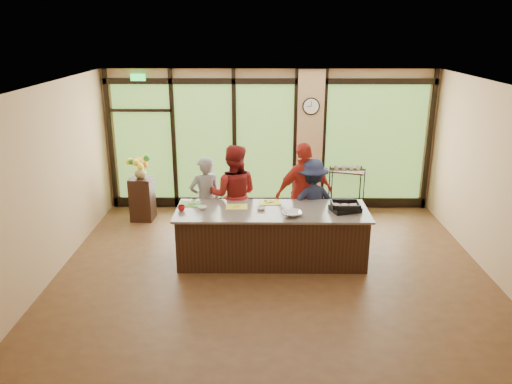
{
  "coord_description": "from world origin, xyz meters",
  "views": [
    {
      "loc": [
        -0.2,
        -7.47,
        3.82
      ],
      "look_at": [
        -0.27,
        0.4,
        1.2
      ],
      "focal_mm": 35.0,
      "sensor_mm": 36.0,
      "label": 1
    }
  ],
  "objects_px": {
    "roasting_pan": "(345,209)",
    "flower_stand": "(142,199)",
    "island_base": "(272,236)",
    "bar_cart": "(346,184)",
    "cook_right": "(311,202)",
    "cook_left": "(206,200)"
  },
  "relations": [
    {
      "from": "island_base",
      "to": "cook_left",
      "type": "distance_m",
      "value": 1.49
    },
    {
      "from": "roasting_pan",
      "to": "flower_stand",
      "type": "bearing_deg",
      "value": 135.73
    },
    {
      "from": "flower_stand",
      "to": "bar_cart",
      "type": "bearing_deg",
      "value": 10.36
    },
    {
      "from": "flower_stand",
      "to": "island_base",
      "type": "bearing_deg",
      "value": -32.85
    },
    {
      "from": "roasting_pan",
      "to": "flower_stand",
      "type": "xyz_separation_m",
      "value": [
        -3.83,
        1.94,
        -0.51
      ]
    },
    {
      "from": "cook_left",
      "to": "cook_right",
      "type": "xyz_separation_m",
      "value": [
        1.92,
        -0.1,
        -0.01
      ]
    },
    {
      "from": "cook_right",
      "to": "island_base",
      "type": "bearing_deg",
      "value": 24.57
    },
    {
      "from": "island_base",
      "to": "roasting_pan",
      "type": "bearing_deg",
      "value": -1.59
    },
    {
      "from": "cook_left",
      "to": "roasting_pan",
      "type": "bearing_deg",
      "value": 137.46
    },
    {
      "from": "island_base",
      "to": "flower_stand",
      "type": "xyz_separation_m",
      "value": [
        -2.63,
        1.91,
        0.01
      ]
    },
    {
      "from": "island_base",
      "to": "roasting_pan",
      "type": "xyz_separation_m",
      "value": [
        1.21,
        -0.03,
        0.52
      ]
    },
    {
      "from": "bar_cart",
      "to": "island_base",
      "type": "bearing_deg",
      "value": -106.46
    },
    {
      "from": "cook_left",
      "to": "flower_stand",
      "type": "bearing_deg",
      "value": -61.09
    },
    {
      "from": "cook_left",
      "to": "flower_stand",
      "type": "height_order",
      "value": "cook_left"
    },
    {
      "from": "roasting_pan",
      "to": "cook_right",
      "type": "bearing_deg",
      "value": 106.2
    },
    {
      "from": "cook_right",
      "to": "bar_cart",
      "type": "relative_size",
      "value": 1.59
    },
    {
      "from": "island_base",
      "to": "cook_left",
      "type": "xyz_separation_m",
      "value": [
        -1.19,
        0.8,
        0.37
      ]
    },
    {
      "from": "cook_left",
      "to": "flower_stand",
      "type": "xyz_separation_m",
      "value": [
        -1.43,
        1.11,
        -0.37
      ]
    },
    {
      "from": "island_base",
      "to": "flower_stand",
      "type": "relative_size",
      "value": 3.48
    },
    {
      "from": "flower_stand",
      "to": "cook_left",
      "type": "bearing_deg",
      "value": -34.56
    },
    {
      "from": "roasting_pan",
      "to": "bar_cart",
      "type": "xyz_separation_m",
      "value": [
        0.45,
        2.48,
        -0.35
      ]
    },
    {
      "from": "island_base",
      "to": "cook_right",
      "type": "height_order",
      "value": "cook_right"
    }
  ]
}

